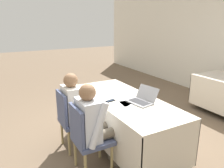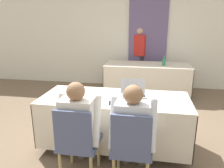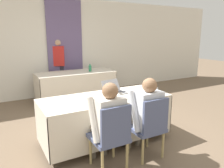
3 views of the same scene
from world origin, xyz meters
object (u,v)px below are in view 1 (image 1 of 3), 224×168
at_px(cell_phone, 110,101).
at_px(person_white_shirt, 94,123).
at_px(laptop, 142,100).
at_px(chair_near_right, 87,136).
at_px(chair_near_left, 71,118).
at_px(person_checkered_shirt, 77,106).

distance_m(cell_phone, person_white_shirt, 0.51).
relative_size(laptop, chair_near_right, 0.44).
xyz_separation_m(cell_phone, chair_near_right, (0.31, -0.50, -0.27)).
distance_m(chair_near_left, person_checkered_shirt, 0.19).
relative_size(chair_near_left, chair_near_right, 1.00).
distance_m(person_checkered_shirt, person_white_shirt, 0.60).
bearing_deg(chair_near_right, cell_phone, -58.23).
bearing_deg(chair_near_right, laptop, -86.31).
relative_size(cell_phone, person_checkered_shirt, 0.13).
distance_m(chair_near_right, person_checkered_shirt, 0.63).
bearing_deg(chair_near_left, person_checkered_shirt, -90.00).
relative_size(laptop, person_checkered_shirt, 0.34).
bearing_deg(chair_near_right, person_checkered_shirt, -9.68).
height_order(chair_near_right, person_white_shirt, person_white_shirt).
bearing_deg(person_white_shirt, chair_near_right, 90.00).
bearing_deg(person_white_shirt, person_checkered_shirt, 0.00).
bearing_deg(cell_phone, chair_near_left, -131.50).
distance_m(laptop, cell_phone, 0.44).
bearing_deg(chair_near_left, cell_phone, -120.62).
xyz_separation_m(cell_phone, chair_near_left, (-0.29, -0.50, -0.27)).
distance_m(laptop, chair_near_left, 1.06).
xyz_separation_m(laptop, cell_phone, (-0.25, -0.35, -0.04)).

